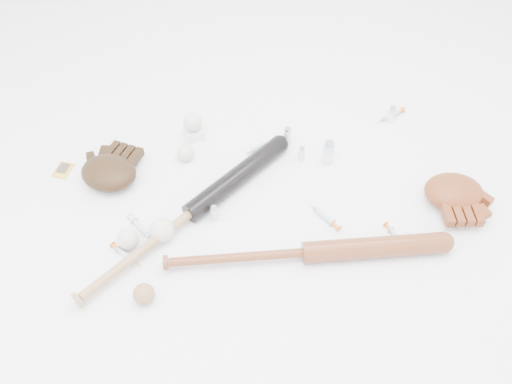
{
  "coord_description": "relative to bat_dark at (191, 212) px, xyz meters",
  "views": [
    {
      "loc": [
        -0.06,
        -1.11,
        1.35
      ],
      "look_at": [
        0.01,
        0.02,
        0.06
      ],
      "focal_mm": 35.0,
      "sensor_mm": 36.0,
      "label": 1
    }
  ],
  "objects": [
    {
      "name": "baseball_on_pedestal",
      "position": [
        -0.0,
        0.42,
        0.04
      ],
      "size": [
        0.07,
        0.07,
        0.07
      ],
      "primitive_type": "sphere",
      "color": "beige",
      "rests_on": "pedestal"
    },
    {
      "name": "glove_dark",
      "position": [
        -0.3,
        0.2,
        0.01
      ],
      "size": [
        0.33,
        0.33,
        0.09
      ],
      "primitive_type": null,
      "rotation": [
        0.0,
        0.0,
        -0.44
      ],
      "color": "black",
      "rests_on": "ground"
    },
    {
      "name": "pedestal",
      "position": [
        -0.0,
        0.42,
        -0.01
      ],
      "size": [
        0.09,
        0.09,
        0.04
      ],
      "primitive_type": "cube",
      "rotation": [
        0.0,
        0.0,
        0.29
      ],
      "color": "white",
      "rests_on": "ground"
    },
    {
      "name": "baseball_upper",
      "position": [
        -0.03,
        0.29,
        -0.0
      ],
      "size": [
        0.07,
        0.07,
        0.07
      ],
      "primitive_type": "sphere",
      "color": "beige",
      "rests_on": "ground"
    },
    {
      "name": "glove_tan",
      "position": [
        0.91,
        0.03,
        0.01
      ],
      "size": [
        0.25,
        0.25,
        0.09
      ],
      "primitive_type": null,
      "rotation": [
        0.0,
        0.0,
        3.1
      ],
      "color": "#682E13",
      "rests_on": "ground"
    },
    {
      "name": "vial_0",
      "position": [
        0.41,
        0.26,
        -0.0
      ],
      "size": [
        0.02,
        0.02,
        0.06
      ],
      "primitive_type": "cylinder",
      "color": "silver",
      "rests_on": "ground"
    },
    {
      "name": "vial_1",
      "position": [
        0.8,
        0.46,
        0.0
      ],
      "size": [
        0.03,
        0.03,
        0.07
      ],
      "primitive_type": "cylinder",
      "color": "silver",
      "rests_on": "ground"
    },
    {
      "name": "vial_4",
      "position": [
        0.08,
        -0.0,
        -0.0
      ],
      "size": [
        0.03,
        0.03,
        0.06
      ],
      "primitive_type": "cylinder",
      "color": "silver",
      "rests_on": "ground"
    },
    {
      "name": "vial_3",
      "position": [
        0.5,
        0.25,
        0.01
      ],
      "size": [
        0.04,
        0.04,
        0.1
      ],
      "primitive_type": "cylinder",
      "color": "silver",
      "rests_on": "ground"
    },
    {
      "name": "syringe_0",
      "position": [
        -0.17,
        -0.03,
        -0.03
      ],
      "size": [
        0.12,
        0.15,
        0.02
      ],
      "primitive_type": null,
      "rotation": [
        0.0,
        0.0,
        -0.9
      ],
      "color": "#ADBCC6",
      "rests_on": "ground"
    },
    {
      "name": "syringe_2",
      "position": [
        0.25,
        0.33,
        -0.03
      ],
      "size": [
        0.13,
        0.09,
        0.02
      ],
      "primitive_type": null,
      "rotation": [
        0.0,
        0.0,
        0.57
      ],
      "color": "#ADBCC6",
      "rests_on": "ground"
    },
    {
      "name": "vial_2",
      "position": [
        0.36,
        0.36,
        0.0
      ],
      "size": [
        0.03,
        0.03,
        0.08
      ],
      "primitive_type": "cylinder",
      "color": "silver",
      "rests_on": "ground"
    },
    {
      "name": "syringe_4",
      "position": [
        0.81,
        0.48,
        -0.03
      ],
      "size": [
        0.16,
        0.11,
        0.02
      ],
      "primitive_type": null,
      "rotation": [
        0.0,
        0.0,
        3.65
      ],
      "color": "#ADBCC6",
      "rests_on": "ground"
    },
    {
      "name": "trading_card",
      "position": [
        -0.49,
        0.26,
        -0.03
      ],
      "size": [
        0.08,
        0.09,
        0.0
      ],
      "primitive_type": "cube",
      "rotation": [
        0.0,
        0.0,
        -0.28
      ],
      "color": "gold",
      "rests_on": "ground"
    },
    {
      "name": "baseball_aged",
      "position": [
        -0.13,
        -0.3,
        -0.0
      ],
      "size": [
        0.07,
        0.07,
        0.07
      ],
      "primitive_type": "sphere",
      "color": "#976D48",
      "rests_on": "ground"
    },
    {
      "name": "baseball_mid",
      "position": [
        -0.2,
        -0.1,
        0.0
      ],
      "size": [
        0.07,
        0.07,
        0.07
      ],
      "primitive_type": "sphere",
      "color": "beige",
      "rests_on": "ground"
    },
    {
      "name": "syringe_1",
      "position": [
        0.45,
        -0.02,
        -0.03
      ],
      "size": [
        0.12,
        0.15,
        0.02
      ],
      "primitive_type": null,
      "rotation": [
        0.0,
        0.0,
        2.21
      ],
      "color": "#ADBCC6",
      "rests_on": "ground"
    },
    {
      "name": "syringe_5",
      "position": [
        -0.21,
        -0.14,
        -0.03
      ],
      "size": [
        0.13,
        0.12,
        0.02
      ],
      "primitive_type": null,
      "rotation": [
        0.0,
        0.0,
        -0.74
      ],
      "color": "#ADBCC6",
      "rests_on": "ground"
    },
    {
      "name": "bat_wood",
      "position": [
        0.37,
        -0.18,
        -0.0
      ],
      "size": [
        0.95,
        0.09,
        0.07
      ],
      "primitive_type": null,
      "rotation": [
        0.0,
        0.0,
        0.03
      ],
      "color": "brown",
      "rests_on": "ground"
    },
    {
      "name": "syringe_3",
      "position": [
        0.68,
        -0.12,
        -0.03
      ],
      "size": [
        0.09,
        0.15,
        0.02
      ],
      "primitive_type": null,
      "rotation": [
        0.0,
        0.0,
        -1.13
      ],
      "color": "#ADBCC6",
      "rests_on": "ground"
    },
    {
      "name": "bat_dark",
      "position": [
        0.0,
        0.0,
        0.0
      ],
      "size": [
        0.75,
        0.72,
        0.07
      ],
      "primitive_type": null,
      "rotation": [
        0.0,
        0.0,
        0.76
      ],
      "color": "black",
      "rests_on": "ground"
    },
    {
      "name": "baseball_left",
      "position": [
        -0.09,
        -0.07,
        0.01
      ],
      "size": [
        0.08,
        0.08,
        0.08
      ],
      "primitive_type": "sphere",
      "color": "beige",
      "rests_on": "ground"
    }
  ]
}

